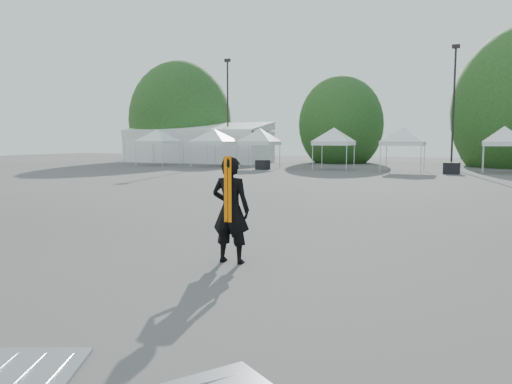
% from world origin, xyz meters
% --- Properties ---
extents(ground, '(120.00, 120.00, 0.00)m').
position_xyz_m(ground, '(0.00, 0.00, 0.00)').
color(ground, '#474442').
rests_on(ground, ground).
extents(marquee, '(15.00, 6.25, 4.23)m').
position_xyz_m(marquee, '(-22.00, 35.00, 1.97)').
color(marquee, white).
rests_on(marquee, ground).
extents(light_pole_west, '(0.60, 0.25, 10.30)m').
position_xyz_m(light_pole_west, '(-18.00, 34.00, 5.77)').
color(light_pole_west, black).
rests_on(light_pole_west, ground).
extents(light_pole_east, '(0.60, 0.25, 9.80)m').
position_xyz_m(light_pole_east, '(3.00, 32.00, 5.52)').
color(light_pole_east, black).
rests_on(light_pole_east, ground).
extents(tree_far_w, '(4.80, 4.80, 7.30)m').
position_xyz_m(tree_far_w, '(-26.00, 38.00, 4.54)').
color(tree_far_w, '#382314').
rests_on(tree_far_w, ground).
extents(tree_mid_w, '(4.16, 4.16, 6.33)m').
position_xyz_m(tree_mid_w, '(-8.00, 40.00, 3.93)').
color(tree_mid_w, '#382314').
rests_on(tree_mid_w, ground).
extents(tent_a, '(4.40, 4.40, 3.88)m').
position_xyz_m(tent_a, '(-22.57, 28.47, 3.06)').
color(tent_a, silver).
rests_on(tent_a, ground).
extents(tent_b, '(4.63, 4.63, 3.88)m').
position_xyz_m(tent_b, '(-16.61, 28.50, 3.06)').
color(tent_b, silver).
rests_on(tent_b, ground).
extents(tent_c, '(3.93, 3.93, 3.88)m').
position_xyz_m(tent_c, '(-11.72, 27.34, 3.06)').
color(tent_c, silver).
rests_on(tent_c, ground).
extents(tent_d, '(4.09, 4.09, 3.88)m').
position_xyz_m(tent_d, '(-5.63, 28.07, 3.06)').
color(tent_d, silver).
rests_on(tent_d, ground).
extents(tent_e, '(4.28, 4.28, 3.88)m').
position_xyz_m(tent_e, '(-0.24, 27.50, 3.06)').
color(tent_e, silver).
rests_on(tent_e, ground).
extents(tent_f, '(3.93, 3.93, 3.88)m').
position_xyz_m(tent_f, '(6.53, 28.50, 3.06)').
color(tent_f, silver).
rests_on(tent_f, ground).
extents(man, '(0.78, 0.53, 2.07)m').
position_xyz_m(man, '(0.23, -2.42, 1.04)').
color(man, black).
rests_on(man, ground).
extents(crate_west, '(1.13, 0.98, 0.75)m').
position_xyz_m(crate_west, '(-10.80, 25.76, 0.37)').
color(crate_west, black).
rests_on(crate_west, ground).
extents(crate_mid, '(1.11, 0.91, 0.80)m').
position_xyz_m(crate_mid, '(3.23, 26.09, 0.40)').
color(crate_mid, black).
rests_on(crate_mid, ground).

